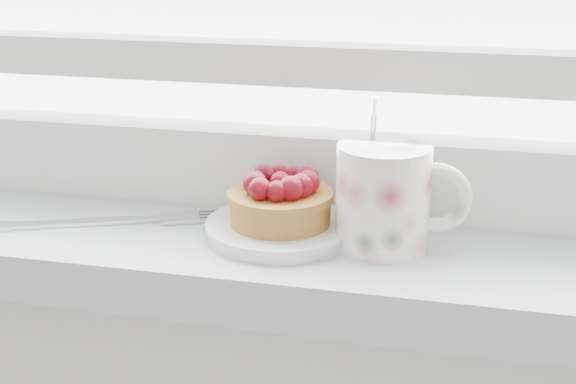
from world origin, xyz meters
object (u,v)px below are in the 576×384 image
(saucer, at_px, (280,229))
(fork, at_px, (114,221))
(raspberry_tart, at_px, (281,199))
(floral_mug, at_px, (387,195))

(saucer, relative_size, fork, 0.60)
(saucer, bearing_deg, fork, -177.88)
(raspberry_tart, xyz_separation_m, floral_mug, (0.09, -0.00, 0.01))
(raspberry_tart, xyz_separation_m, fork, (-0.15, -0.01, -0.03))
(raspberry_tart, bearing_deg, saucer, 154.98)
(floral_mug, xyz_separation_m, fork, (-0.23, -0.00, -0.04))
(fork, bearing_deg, floral_mug, 0.87)
(saucer, distance_m, raspberry_tart, 0.03)
(floral_mug, relative_size, fork, 0.58)
(floral_mug, bearing_deg, saucer, 178.77)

